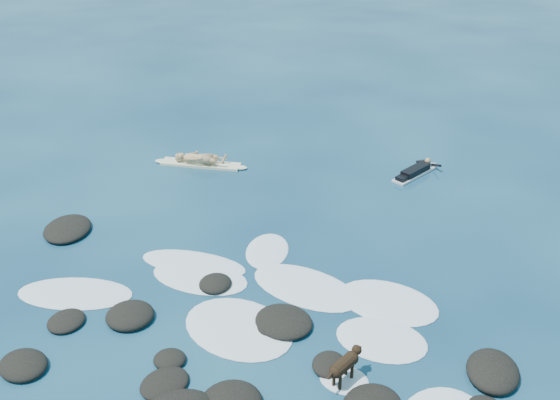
% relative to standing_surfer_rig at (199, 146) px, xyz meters
% --- Properties ---
extents(ground, '(160.00, 160.00, 0.00)m').
position_rel_standing_surfer_rig_xyz_m(ground, '(5.67, -6.80, -0.81)').
color(ground, '#0A2642').
rests_on(ground, ground).
extents(reef_rocks, '(14.44, 7.29, 0.55)m').
position_rel_standing_surfer_rig_xyz_m(reef_rocks, '(5.92, -8.98, -0.71)').
color(reef_rocks, black).
rests_on(reef_rocks, ground).
extents(breaking_foam, '(12.43, 7.29, 0.12)m').
position_rel_standing_surfer_rig_xyz_m(breaking_foam, '(6.26, -6.74, -0.80)').
color(breaking_foam, white).
rests_on(breaking_foam, ground).
extents(standing_surfer_rig, '(3.58, 1.34, 2.06)m').
position_rel_standing_surfer_rig_xyz_m(standing_surfer_rig, '(0.00, 0.00, 0.00)').
color(standing_surfer_rig, '#EEE8BE').
rests_on(standing_surfer_rig, ground).
extents(paddling_surfer_rig, '(1.42, 2.41, 0.42)m').
position_rel_standing_surfer_rig_xyz_m(paddling_surfer_rig, '(7.53, 2.62, -0.67)').
color(paddling_surfer_rig, silver).
rests_on(paddling_surfer_rig, ground).
extents(dog, '(0.54, 1.19, 0.78)m').
position_rel_standing_surfer_rig_xyz_m(dog, '(8.70, -8.32, -0.30)').
color(dog, black).
rests_on(dog, ground).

